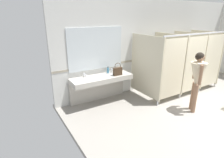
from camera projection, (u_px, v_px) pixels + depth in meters
The scene contains 9 objects.
ground_plane at pixel (220, 112), 5.04m from camera, with size 7.72×5.48×0.10m, color gray.
wall_back at pixel (159, 44), 6.55m from camera, with size 7.72×0.12×2.98m, color silver.
wall_back_tile_band at pixel (159, 57), 6.64m from camera, with size 7.72×0.01×0.06m, color #9E937F.
vanity_counter at pixel (100, 82), 5.37m from camera, with size 1.80×0.60×0.93m.
mirror_panel at pixel (96, 49), 5.23m from camera, with size 1.70×0.02×1.19m, color silver.
bathroom_stalls at pixel (183, 61), 6.02m from camera, with size 2.93×1.35×1.98m.
person_standing at pixel (197, 75), 4.70m from camera, with size 0.56×0.56×1.61m.
handbag at pixel (118, 71), 5.28m from camera, with size 0.27×0.10×0.37m.
soap_dispenser at pixel (108, 70), 5.50m from camera, with size 0.07×0.07×0.20m.
Camera 1 is at (-4.85, -2.28, 2.47)m, focal length 29.29 mm.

